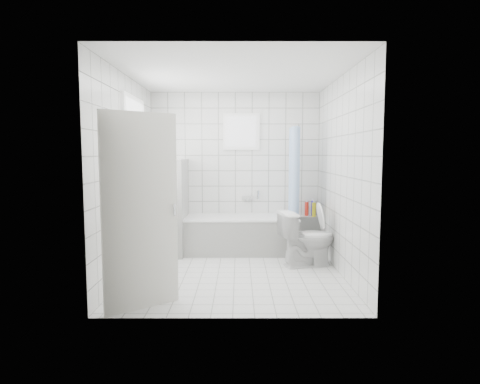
{
  "coord_description": "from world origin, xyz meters",
  "views": [
    {
      "loc": [
        0.06,
        -5.24,
        1.59
      ],
      "look_at": [
        0.08,
        0.35,
        1.05
      ],
      "focal_mm": 30.0,
      "sensor_mm": 36.0,
      "label": 1
    }
  ],
  "objects": [
    {
      "name": "shower_curtain",
      "position": [
        0.94,
        0.97,
        1.1
      ],
      "size": [
        0.14,
        0.48,
        1.78
      ],
      "primitive_type": null,
      "color": "#477FD1",
      "rests_on": "curtain_rod"
    },
    {
      "name": "tub_faucet",
      "position": [
        0.2,
        1.46,
        0.85
      ],
      "size": [
        0.18,
        0.06,
        0.06
      ],
      "primitive_type": "cube",
      "color": "silver",
      "rests_on": "wall_back"
    },
    {
      "name": "wall_right",
      "position": [
        1.4,
        0.0,
        1.3
      ],
      "size": [
        0.02,
        3.0,
        2.6
      ],
      "primitive_type": "cube",
      "color": "white",
      "rests_on": "ground"
    },
    {
      "name": "ground",
      "position": [
        0.0,
        0.0,
        0.0
      ],
      "size": [
        3.0,
        3.0,
        0.0
      ],
      "primitive_type": "plane",
      "color": "white",
      "rests_on": "ground"
    },
    {
      "name": "door",
      "position": [
        -0.93,
        -1.24,
        1.0
      ],
      "size": [
        0.67,
        0.51,
        2.0
      ],
      "primitive_type": "cube",
      "rotation": [
        0.0,
        0.0,
        -0.93
      ],
      "color": "silver",
      "rests_on": "ground"
    },
    {
      "name": "window_left",
      "position": [
        -1.35,
        0.3,
        1.6
      ],
      "size": [
        0.01,
        0.9,
        1.4
      ],
      "primitive_type": "cube",
      "color": "white",
      "rests_on": "wall_left"
    },
    {
      "name": "partition_wall",
      "position": [
        -0.86,
        1.07,
        0.75
      ],
      "size": [
        0.15,
        0.85,
        1.5
      ],
      "primitive_type": "cube",
      "color": "white",
      "rests_on": "ground"
    },
    {
      "name": "wall_front",
      "position": [
        0.0,
        -1.5,
        1.3
      ],
      "size": [
        2.8,
        0.02,
        2.6
      ],
      "primitive_type": "cube",
      "color": "white",
      "rests_on": "ground"
    },
    {
      "name": "ceiling",
      "position": [
        0.0,
        0.0,
        2.6
      ],
      "size": [
        3.0,
        3.0,
        0.0
      ],
      "primitive_type": "plane",
      "rotation": [
        3.14,
        0.0,
        0.0
      ],
      "color": "white",
      "rests_on": "ground"
    },
    {
      "name": "ledge_bottles",
      "position": [
        1.27,
        1.37,
        0.67
      ],
      "size": [
        0.17,
        0.17,
        0.25
      ],
      "color": "red",
      "rests_on": "tiled_ledge"
    },
    {
      "name": "tiled_ledge",
      "position": [
        1.26,
        1.38,
        0.28
      ],
      "size": [
        0.4,
        0.24,
        0.55
      ],
      "primitive_type": "cube",
      "color": "white",
      "rests_on": "ground"
    },
    {
      "name": "wall_left",
      "position": [
        -1.4,
        0.0,
        1.3
      ],
      "size": [
        0.02,
        3.0,
        2.6
      ],
      "primitive_type": "cube",
      "color": "white",
      "rests_on": "ground"
    },
    {
      "name": "bathtub",
      "position": [
        0.1,
        1.12,
        0.29
      ],
      "size": [
        1.8,
        0.77,
        0.58
      ],
      "color": "white",
      "rests_on": "ground"
    },
    {
      "name": "wall_back",
      "position": [
        0.0,
        1.5,
        1.3
      ],
      "size": [
        2.8,
        0.02,
        2.6
      ],
      "primitive_type": "cube",
      "color": "white",
      "rests_on": "ground"
    },
    {
      "name": "window_back",
      "position": [
        0.1,
        1.46,
        1.95
      ],
      "size": [
        0.5,
        0.01,
        0.5
      ],
      "primitive_type": "cube",
      "color": "white",
      "rests_on": "wall_back"
    },
    {
      "name": "curtain_rod",
      "position": [
        0.94,
        1.1,
        2.0
      ],
      "size": [
        0.02,
        0.8,
        0.02
      ],
      "primitive_type": "cylinder",
      "rotation": [
        1.57,
        0.0,
        0.0
      ],
      "color": "silver",
      "rests_on": "wall_back"
    },
    {
      "name": "sill_bottles",
      "position": [
        -1.3,
        0.23,
        1.02
      ],
      "size": [
        0.19,
        0.83,
        0.3
      ],
      "color": "silver",
      "rests_on": "window_sill"
    },
    {
      "name": "window_sill",
      "position": [
        -1.31,
        0.3,
        0.86
      ],
      "size": [
        0.18,
        1.02,
        0.08
      ],
      "primitive_type": "cube",
      "color": "white",
      "rests_on": "wall_left"
    },
    {
      "name": "toilet",
      "position": [
        1.03,
        0.33,
        0.39
      ],
      "size": [
        0.86,
        0.62,
        0.79
      ],
      "primitive_type": "imported",
      "rotation": [
        0.0,
        0.0,
        1.83
      ],
      "color": "white",
      "rests_on": "ground"
    }
  ]
}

